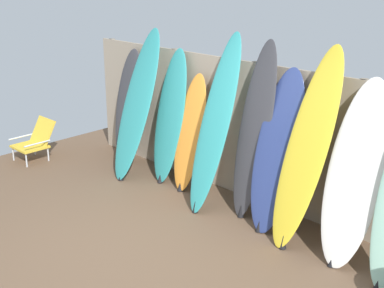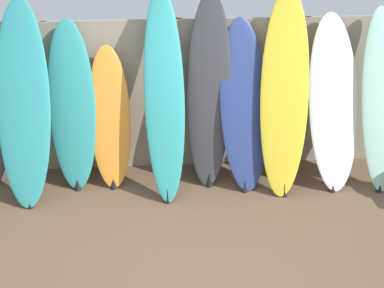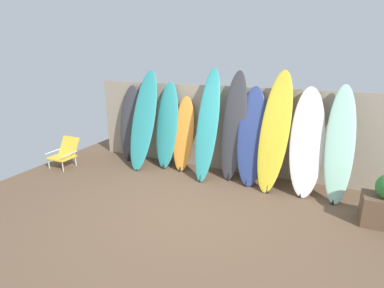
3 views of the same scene
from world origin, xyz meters
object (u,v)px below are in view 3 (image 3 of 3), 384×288
at_px(surfboard_navy_6, 252,137).
at_px(surfboard_teal_4, 207,125).
at_px(surfboard_charcoal_5, 233,127).
at_px(surfboard_yellow_7, 275,132).
at_px(surfboard_orange_3, 183,135).
at_px(surfboard_white_8, 307,142).
at_px(surfboard_teal_1, 143,121).
at_px(beach_chair, 65,152).
at_px(surfboard_charcoal_0, 131,124).
at_px(surfboard_seafoam_9, 340,145).
at_px(surfboard_teal_2, 167,126).

bearing_deg(surfboard_navy_6, surfboard_teal_4, -174.20).
height_order(surfboard_charcoal_5, surfboard_yellow_7, surfboard_yellow_7).
bearing_deg(surfboard_orange_3, surfboard_white_8, -2.63).
height_order(surfboard_teal_1, beach_chair, surfboard_teal_1).
height_order(surfboard_orange_3, beach_chair, surfboard_orange_3).
distance_m(surfboard_yellow_7, beach_chair, 4.54).
xyz_separation_m(surfboard_charcoal_5, surfboard_white_8, (1.37, -0.10, -0.12)).
bearing_deg(surfboard_teal_1, surfboard_yellow_7, 0.91).
distance_m(surfboard_teal_1, surfboard_yellow_7, 2.77).
distance_m(surfboard_charcoal_0, surfboard_teal_4, 2.03).
bearing_deg(surfboard_white_8, surfboard_teal_1, -178.82).
xyz_separation_m(surfboard_teal_4, surfboard_charcoal_5, (0.49, 0.15, -0.02)).
xyz_separation_m(surfboard_orange_3, surfboard_teal_4, (0.60, -0.17, 0.30)).
height_order(surfboard_charcoal_0, surfboard_teal_4, surfboard_teal_4).
bearing_deg(surfboard_seafoam_9, surfboard_white_8, 176.26).
relative_size(surfboard_teal_4, surfboard_charcoal_5, 1.02).
bearing_deg(surfboard_white_8, surfboard_teal_2, 177.40).
bearing_deg(surfboard_teal_4, surfboard_charcoal_0, 172.81).
bearing_deg(surfboard_yellow_7, surfboard_teal_2, 176.17).
relative_size(surfboard_teal_1, surfboard_navy_6, 1.14).
xyz_separation_m(surfboard_charcoal_5, surfboard_seafoam_9, (1.90, -0.13, -0.09)).
bearing_deg(surfboard_teal_4, surfboard_teal_2, 169.73).
distance_m(surfboard_charcoal_0, surfboard_teal_1, 0.62).
distance_m(surfboard_charcoal_0, surfboard_seafoam_9, 4.40).
relative_size(surfboard_charcoal_0, surfboard_yellow_7, 0.81).
bearing_deg(surfboard_charcoal_0, surfboard_seafoam_9, -3.06).
relative_size(surfboard_teal_1, surfboard_yellow_7, 0.97).
bearing_deg(surfboard_orange_3, surfboard_charcoal_5, -0.81).
relative_size(surfboard_charcoal_0, surfboard_seafoam_9, 0.89).
relative_size(surfboard_charcoal_5, surfboard_navy_6, 1.15).
distance_m(surfboard_charcoal_5, surfboard_navy_6, 0.41).
xyz_separation_m(surfboard_orange_3, surfboard_navy_6, (1.48, -0.08, 0.14)).
xyz_separation_m(surfboard_yellow_7, surfboard_white_8, (0.56, 0.02, -0.13)).
distance_m(surfboard_white_8, beach_chair, 5.07).
bearing_deg(surfboard_charcoal_0, beach_chair, -138.28).
height_order(surfboard_navy_6, surfboard_yellow_7, surfboard_yellow_7).
height_order(surfboard_orange_3, surfboard_charcoal_5, surfboard_charcoal_5).
relative_size(surfboard_charcoal_0, surfboard_teal_4, 0.80).
relative_size(surfboard_charcoal_0, surfboard_white_8, 0.92).
bearing_deg(surfboard_teal_1, surfboard_orange_3, 11.81).
distance_m(surfboard_charcoal_0, surfboard_yellow_7, 3.32).
bearing_deg(surfboard_charcoal_0, surfboard_teal_1, -26.82).
bearing_deg(surfboard_seafoam_9, surfboard_teal_4, -179.57).
xyz_separation_m(surfboard_orange_3, beach_chair, (-2.51, -0.90, -0.46)).
bearing_deg(surfboard_teal_2, surfboard_orange_3, -2.40).
bearing_deg(surfboard_yellow_7, surfboard_teal_1, -179.09).
xyz_separation_m(surfboard_teal_1, surfboard_yellow_7, (2.77, 0.04, 0.02)).
height_order(surfboard_charcoal_0, surfboard_charcoal_5, surfboard_charcoal_5).
height_order(surfboard_charcoal_5, surfboard_seafoam_9, surfboard_charcoal_5).
height_order(surfboard_charcoal_5, surfboard_white_8, surfboard_charcoal_5).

